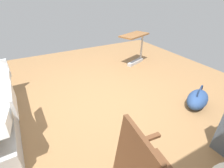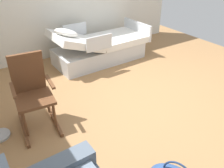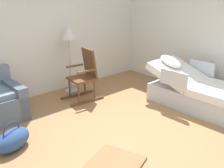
{
  "view_description": "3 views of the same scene",
  "coord_description": "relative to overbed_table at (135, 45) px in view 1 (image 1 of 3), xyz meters",
  "views": [
    {
      "loc": [
        1.01,
        2.23,
        1.82
      ],
      "look_at": [
        0.15,
        0.63,
        0.77
      ],
      "focal_mm": 26.24,
      "sensor_mm": 36.0,
      "label": 1
    },
    {
      "loc": [
        -2.35,
        2.23,
        2.17
      ],
      "look_at": [
        -0.13,
        0.8,
        0.64
      ],
      "focal_mm": 37.25,
      "sensor_mm": 36.0,
      "label": 2
    },
    {
      "loc": [
        -2.46,
        -2.43,
        2.14
      ],
      "look_at": [
        0.13,
        0.52,
        0.71
      ],
      "focal_mm": 41.52,
      "sensor_mm": 36.0,
      "label": 3
    }
  ],
  "objects": [
    {
      "name": "ground_plane",
      "position": [
        1.56,
        1.24,
        -0.53
      ],
      "size": [
        6.48,
        6.48,
        0.0
      ],
      "primitive_type": "plane",
      "color": "#9E7247"
    },
    {
      "name": "overbed_table",
      "position": [
        0.0,
        0.0,
        0.0
      ],
      "size": [
        0.89,
        0.65,
        0.84
      ],
      "color": "#B2B5BA",
      "rests_on": "ground"
    },
    {
      "name": "duffel_bag",
      "position": [
        0.14,
        2.11,
        -0.38
      ],
      "size": [
        0.64,
        0.51,
        0.43
      ],
      "color": "#2D4C84",
      "rests_on": "ground"
    }
  ]
}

